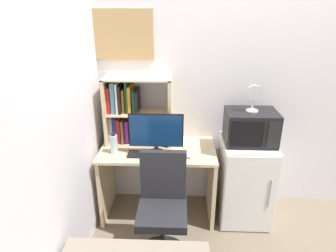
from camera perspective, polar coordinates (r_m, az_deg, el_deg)
name	(u,v)px	position (r m, az deg, el deg)	size (l,w,h in m)	color
wall_back	(300,87)	(3.22, 24.12, 6.88)	(6.40, 0.04, 2.60)	silver
wall_left	(14,165)	(1.70, -27.52, -6.67)	(0.04, 4.40, 2.60)	silver
desk	(158,170)	(3.01, -1.90, -8.45)	(1.12, 0.60, 0.76)	beige
hutch_bookshelf	(130,110)	(2.95, -7.37, 3.01)	(0.65, 0.29, 0.66)	beige
monitor	(156,132)	(2.70, -2.32, -1.24)	(0.50, 0.17, 0.40)	black
keyboard	(152,155)	(2.76, -3.07, -5.51)	(0.45, 0.13, 0.02)	black
computer_mouse	(189,155)	(2.73, 4.02, -5.64)	(0.06, 0.09, 0.04)	silver
water_bottle	(114,144)	(2.81, -10.38, -3.39)	(0.07, 0.07, 0.20)	silver
mini_fridge	(244,181)	(3.10, 14.51, -10.13)	(0.49, 0.55, 0.85)	white
microwave	(251,127)	(2.85, 15.61, -0.21)	(0.46, 0.35, 0.31)	black
desk_fan	(254,97)	(2.75, 16.17, 5.42)	(0.14, 0.11, 0.25)	silver
desk_chair	(163,214)	(2.58, -1.04, -16.56)	(0.46, 0.46, 0.95)	black
wall_corkboard	(113,35)	(2.94, -10.54, 16.92)	(0.76, 0.02, 0.46)	tan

